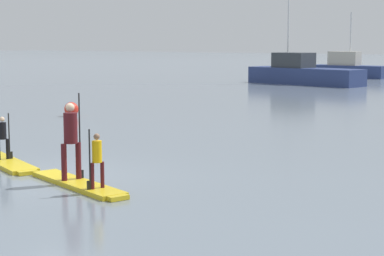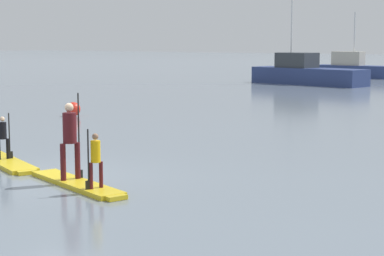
{
  "view_description": "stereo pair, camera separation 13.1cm",
  "coord_description": "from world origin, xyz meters",
  "views": [
    {
      "loc": [
        10.74,
        -11.16,
        3.11
      ],
      "look_at": [
        1.47,
        3.73,
        0.82
      ],
      "focal_mm": 64.3,
      "sensor_mm": 36.0,
      "label": 1
    },
    {
      "loc": [
        10.85,
        -11.09,
        3.11
      ],
      "look_at": [
        1.47,
        3.73,
        0.82
      ],
      "focal_mm": 64.3,
      "sensor_mm": 36.0,
      "label": 2
    }
  ],
  "objects": [
    {
      "name": "ground_plane",
      "position": [
        0.0,
        0.0,
        0.0
      ],
      "size": [
        240.0,
        240.0,
        0.0
      ],
      "primitive_type": "plane",
      "color": "slate"
    },
    {
      "name": "paddleboard_near",
      "position": [
        -2.24,
        0.74,
        0.05
      ],
      "size": [
        3.58,
        2.09,
        0.1
      ],
      "color": "gold",
      "rests_on": "ground"
    },
    {
      "name": "paddler_child_solo",
      "position": [
        -2.23,
        0.74,
        0.7
      ],
      "size": [
        0.25,
        0.36,
        1.16
      ],
      "color": "black",
      "rests_on": "paddleboard_near"
    },
    {
      "name": "paddleboard_far",
      "position": [
        1.19,
        -0.35,
        0.05
      ],
      "size": [
        3.28,
        1.64,
        0.1
      ],
      "color": "gold",
      "rests_on": "ground"
    },
    {
      "name": "paddler_adult",
      "position": [
        0.9,
        -0.23,
        1.05
      ],
      "size": [
        0.37,
        0.49,
        1.85
      ],
      "color": "#4C1419",
      "rests_on": "paddleboard_far"
    },
    {
      "name": "paddler_child_front",
      "position": [
        1.92,
        -0.63,
        0.73
      ],
      "size": [
        0.25,
        0.38,
        1.22
      ],
      "color": "#4C1419",
      "rests_on": "paddleboard_far"
    },
    {
      "name": "fishing_boat_green_midground",
      "position": [
        -7.69,
        41.9,
        0.75
      ],
      "size": [
        6.17,
        2.22,
        5.16
      ],
      "color": "navy",
      "rests_on": "ground"
    },
    {
      "name": "motor_boat_small_navy",
      "position": [
        -7.55,
        32.46,
        0.76
      ],
      "size": [
        8.49,
        3.95,
        6.99
      ],
      "color": "navy",
      "rests_on": "ground"
    },
    {
      "name": "mooring_buoy_near",
      "position": [
        -7.84,
        9.52,
        0.28
      ],
      "size": [
        0.57,
        0.57,
        0.57
      ],
      "primitive_type": "sphere",
      "color": "red",
      "rests_on": "ground"
    }
  ]
}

